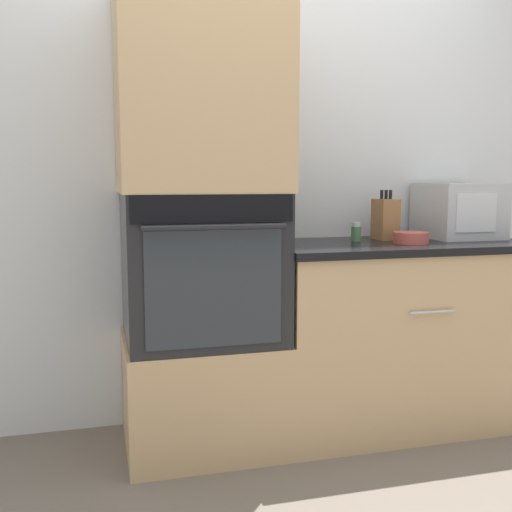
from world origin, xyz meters
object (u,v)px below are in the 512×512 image
object	(u,v)px
wall_oven	(202,266)
condiment_jar_near	(283,231)
bowl	(411,238)
knife_block	(385,219)
microwave	(458,211)
condiment_jar_far	(356,232)
condiment_jar_mid	(395,227)

from	to	relation	value
wall_oven	condiment_jar_near	distance (m)	0.52
bowl	knife_block	bearing A→B (deg)	98.87
condiment_jar_near	wall_oven	bearing A→B (deg)	-153.08
microwave	bowl	distance (m)	0.43
knife_block	condiment_jar_far	world-z (taller)	knife_block
bowl	condiment_jar_near	size ratio (longest dim) A/B	1.84
microwave	condiment_jar_near	world-z (taller)	microwave
wall_oven	knife_block	world-z (taller)	knife_block
condiment_jar_mid	condiment_jar_far	size ratio (longest dim) A/B	1.15
condiment_jar_far	knife_block	bearing A→B (deg)	12.57
knife_block	condiment_jar_near	world-z (taller)	knife_block
condiment_jar_mid	condiment_jar_far	xyz separation A→B (m)	(-0.28, -0.13, -0.01)
bowl	wall_oven	bearing A→B (deg)	175.60
condiment_jar_near	condiment_jar_far	size ratio (longest dim) A/B	0.97
bowl	condiment_jar_near	world-z (taller)	condiment_jar_near
knife_block	condiment_jar_mid	distance (m)	0.15
wall_oven	condiment_jar_far	bearing A→B (deg)	6.26
condiment_jar_mid	bowl	bearing A→B (deg)	-103.94
condiment_jar_mid	condiment_jar_far	world-z (taller)	condiment_jar_mid
microwave	knife_block	world-z (taller)	microwave
wall_oven	bowl	bearing A→B (deg)	-4.40
knife_block	condiment_jar_near	bearing A→B (deg)	168.43
condiment_jar_near	condiment_jar_far	xyz separation A→B (m)	(0.33, -0.14, 0.00)
wall_oven	condiment_jar_near	bearing A→B (deg)	26.92
condiment_jar_near	condiment_jar_mid	distance (m)	0.61
wall_oven	knife_block	distance (m)	0.97
wall_oven	bowl	world-z (taller)	wall_oven
wall_oven	microwave	bearing A→B (deg)	4.54
condiment_jar_near	condiment_jar_mid	world-z (taller)	condiment_jar_mid
bowl	condiment_jar_near	bearing A→B (deg)	150.47
wall_oven	condiment_jar_mid	bearing A→B (deg)	11.61
wall_oven	condiment_jar_near	xyz separation A→B (m)	(0.45, 0.23, 0.12)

